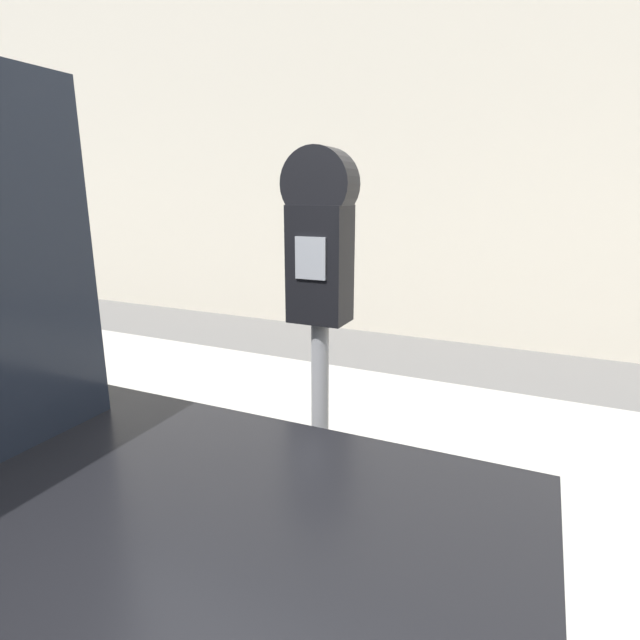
% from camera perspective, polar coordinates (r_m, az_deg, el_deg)
% --- Properties ---
extents(sidewalk, '(24.00, 2.80, 0.12)m').
position_cam_1_polar(sidewalk, '(3.09, 10.41, -16.95)').
color(sidewalk, '#BCB7AD').
rests_on(sidewalk, ground_plane).
extents(building_facade, '(24.00, 0.30, 6.38)m').
position_cam_1_polar(building_facade, '(6.00, 20.78, 28.32)').
color(building_facade, beige).
rests_on(building_facade, ground_plane).
extents(parking_meter, '(0.22, 0.14, 1.67)m').
position_cam_1_polar(parking_meter, '(1.60, -0.01, 3.13)').
color(parking_meter, gray).
rests_on(parking_meter, sidewalk).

